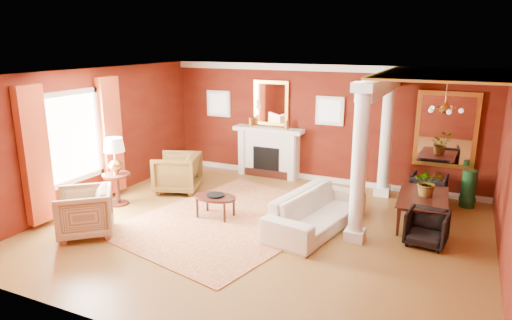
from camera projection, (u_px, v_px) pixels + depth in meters
The scene contains 27 objects.
ground at pixel (261, 230), 8.60m from camera, with size 8.00×8.00×0.00m, color brown.
room_shell at pixel (262, 125), 8.08m from camera, with size 8.04×7.04×2.92m.
fireplace at pixel (269, 152), 11.87m from camera, with size 1.85×0.42×1.29m.
overmantel_mirror at pixel (271, 103), 11.67m from camera, with size 0.95×0.07×1.15m.
flank_window_left at pixel (219, 104), 12.34m from camera, with size 0.70×0.07×0.70m.
flank_window_right at pixel (330, 111), 11.07m from camera, with size 0.70×0.07×0.70m.
left_window at pixel (76, 143), 9.30m from camera, with size 0.21×2.55×2.60m.
column_front at pixel (359, 163), 7.80m from camera, with size 0.36×0.36×2.80m.
column_back at pixel (386, 135), 10.16m from camera, with size 0.36×0.36×2.80m.
header_beam at pixel (381, 85), 8.89m from camera, with size 0.30×3.20×0.32m, color white.
amber_ceiling at pixel (445, 74), 8.23m from camera, with size 2.30×3.40×0.04m, color #ECB345.
dining_mirror at pixel (446, 130), 10.04m from camera, with size 1.30×0.07×1.70m.
chandelier at pixel (445, 108), 8.41m from camera, with size 0.60×0.62×0.75m.
crown_trim at pixel (321, 68), 10.91m from camera, with size 8.00×0.08×0.16m, color white.
base_trim at pixel (317, 178), 11.61m from camera, with size 8.00×0.08×0.12m, color white.
rug at pixel (231, 219), 9.08m from camera, with size 3.22×4.29×0.02m, color maroon.
sofa at pixel (317, 205), 8.55m from camera, with size 2.45×0.71×0.96m, color beige.
armchair_leopard at pixel (177, 171), 10.68m from camera, with size 0.97×0.91×1.00m, color black.
armchair_stripe at pixel (84, 210), 8.28m from camera, with size 0.94×0.88×0.96m, color tan.
coffee_table at pixel (215, 198), 9.12m from camera, with size 0.89×0.89×0.45m.
coffee_book at pixel (212, 190), 9.08m from camera, with size 0.18×0.02×0.25m, color black.
side_table at pixel (115, 160), 9.69m from camera, with size 0.59×0.59×1.48m.
dining_table at pixel (424, 202), 8.74m from camera, with size 1.62×0.57×0.90m, color black.
dining_chair_near at pixel (427, 226), 7.90m from camera, with size 0.66×0.62×0.68m, color black.
dining_chair_far at pixel (428, 187), 9.89m from camera, with size 0.72×0.67×0.74m, color black.
green_urn at pixel (468, 192), 9.72m from camera, with size 0.34×0.34×0.82m.
potted_plant at pixel (429, 168), 8.60m from camera, with size 0.50×0.56×0.44m, color #26591E.
Camera 1 is at (3.29, -7.27, 3.48)m, focal length 32.00 mm.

